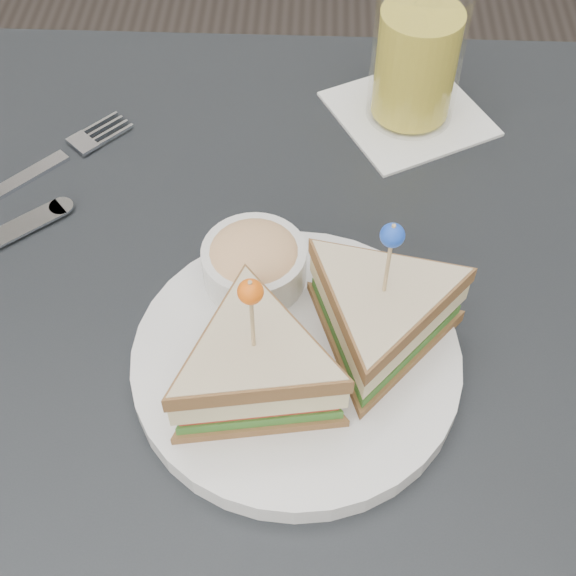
# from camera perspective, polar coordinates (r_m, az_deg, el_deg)

# --- Properties ---
(table) EXTENTS (0.80, 0.80, 0.75)m
(table) POSITION_cam_1_polar(r_m,az_deg,el_deg) (0.69, -0.87, -7.11)
(table) COLOR black
(table) RESTS_ON ground
(plate_meal) EXTENTS (0.32, 0.32, 0.14)m
(plate_meal) POSITION_cam_1_polar(r_m,az_deg,el_deg) (0.58, 1.34, -3.54)
(plate_meal) COLOR white
(plate_meal) RESTS_ON table
(cutlery_fork) EXTENTS (0.15, 0.16, 0.01)m
(cutlery_fork) POSITION_cam_1_polar(r_m,az_deg,el_deg) (0.78, -16.75, 8.43)
(cutlery_fork) COLOR silver
(cutlery_fork) RESTS_ON table
(drink_set) EXTENTS (0.18, 0.18, 0.17)m
(drink_set) POSITION_cam_1_polar(r_m,az_deg,el_deg) (0.77, 9.23, 16.41)
(drink_set) COLOR white
(drink_set) RESTS_ON table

